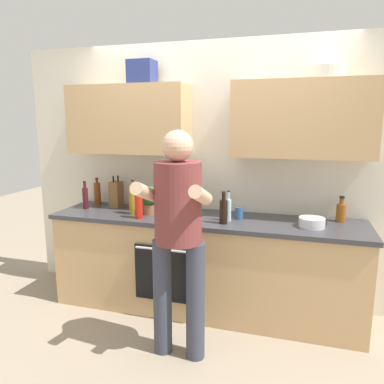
% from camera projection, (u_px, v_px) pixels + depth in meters
% --- Properties ---
extents(ground_plane, '(12.00, 12.00, 0.00)m').
position_uv_depth(ground_plane, '(203.00, 309.00, 3.49)').
color(ground_plane, gray).
extents(back_wall_unit, '(4.00, 0.38, 2.50)m').
position_uv_depth(back_wall_unit, '(212.00, 149.00, 3.46)').
color(back_wall_unit, silver).
rests_on(back_wall_unit, ground).
extents(counter, '(2.84, 0.67, 0.90)m').
position_uv_depth(counter, '(203.00, 264.00, 3.40)').
color(counter, tan).
rests_on(counter, ground).
extents(person_standing, '(0.49, 0.45, 1.70)m').
position_uv_depth(person_standing, '(178.00, 227.00, 2.62)').
color(person_standing, '#383D4C').
rests_on(person_standing, ground).
extents(bottle_vinegar, '(0.07, 0.07, 0.28)m').
position_uv_depth(bottle_vinegar, '(97.00, 193.00, 3.81)').
color(bottle_vinegar, brown).
rests_on(bottle_vinegar, counter).
extents(bottle_water, '(0.05, 0.05, 0.27)m').
position_uv_depth(bottle_water, '(228.00, 209.00, 3.19)').
color(bottle_water, silver).
rests_on(bottle_water, counter).
extents(bottle_syrup, '(0.08, 0.08, 0.23)m').
position_uv_depth(bottle_syrup, '(341.00, 212.00, 3.17)').
color(bottle_syrup, '#8C4C14').
rests_on(bottle_syrup, counter).
extents(bottle_soda, '(0.06, 0.06, 0.35)m').
position_uv_depth(bottle_soda, '(173.00, 196.00, 3.55)').
color(bottle_soda, '#198C33').
rests_on(bottle_soda, counter).
extents(bottle_hotsauce, '(0.07, 0.07, 0.31)m').
position_uv_depth(bottle_hotsauce, '(139.00, 204.00, 3.27)').
color(bottle_hotsauce, red).
rests_on(bottle_hotsauce, counter).
extents(bottle_oil, '(0.07, 0.07, 0.33)m').
position_uv_depth(bottle_oil, '(133.00, 199.00, 3.42)').
color(bottle_oil, olive).
rests_on(bottle_oil, counter).
extents(bottle_soy, '(0.07, 0.07, 0.28)m').
position_uv_depth(bottle_soy, '(223.00, 211.00, 3.10)').
color(bottle_soy, black).
rests_on(bottle_soy, counter).
extents(bottle_wine, '(0.05, 0.05, 0.28)m').
position_uv_depth(bottle_wine, '(85.00, 197.00, 3.64)').
color(bottle_wine, '#471419').
rests_on(bottle_wine, counter).
extents(cup_ceramic, '(0.09, 0.09, 0.11)m').
position_uv_depth(cup_ceramic, '(133.00, 204.00, 3.63)').
color(cup_ceramic, '#BF4C47').
rests_on(cup_ceramic, counter).
extents(cup_tea, '(0.07, 0.07, 0.11)m').
position_uv_depth(cup_tea, '(239.00, 213.00, 3.26)').
color(cup_tea, '#33598C').
rests_on(cup_tea, counter).
extents(mixing_bowl, '(0.21, 0.21, 0.08)m').
position_uv_depth(mixing_bowl, '(312.00, 222.00, 3.01)').
color(mixing_bowl, silver).
rests_on(mixing_bowl, counter).
extents(knife_block, '(0.10, 0.14, 0.32)m').
position_uv_depth(knife_block, '(116.00, 194.00, 3.72)').
color(knife_block, brown).
rests_on(knife_block, counter).
extents(potted_herb, '(0.18, 0.18, 0.26)m').
position_uv_depth(potted_herb, '(150.00, 199.00, 3.42)').
color(potted_herb, '#9E6647').
rests_on(potted_herb, counter).
extents(grocery_bag_bread, '(0.22, 0.23, 0.22)m').
position_uv_depth(grocery_bag_bread, '(183.00, 206.00, 3.28)').
color(grocery_bag_bread, tan).
rests_on(grocery_bag_bread, counter).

